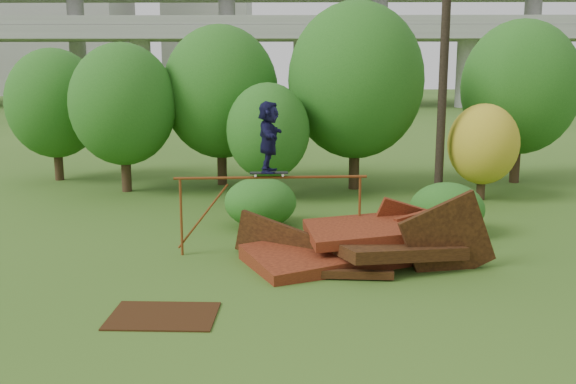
{
  "coord_description": "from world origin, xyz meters",
  "views": [
    {
      "loc": [
        -0.58,
        -12.24,
        4.37
      ],
      "look_at": [
        -0.8,
        2.0,
        1.6
      ],
      "focal_mm": 40.0,
      "sensor_mm": 36.0,
      "label": 1
    }
  ],
  "objects_px": {
    "scrap_pile": "(356,247)",
    "flat_plate": "(163,316)",
    "skater": "(269,137)",
    "utility_pole": "(444,63)"
  },
  "relations": [
    {
      "from": "skater",
      "to": "scrap_pile",
      "type": "bearing_deg",
      "value": -106.83
    },
    {
      "from": "scrap_pile",
      "to": "skater",
      "type": "distance_m",
      "value": 3.23
    },
    {
      "from": "scrap_pile",
      "to": "flat_plate",
      "type": "xyz_separation_m",
      "value": [
        -3.73,
        -3.26,
        -0.36
      ]
    },
    {
      "from": "scrap_pile",
      "to": "flat_plate",
      "type": "bearing_deg",
      "value": -138.86
    },
    {
      "from": "flat_plate",
      "to": "skater",
      "type": "bearing_deg",
      "value": 66.67
    },
    {
      "from": "skater",
      "to": "utility_pole",
      "type": "bearing_deg",
      "value": -37.72
    },
    {
      "from": "skater",
      "to": "flat_plate",
      "type": "distance_m",
      "value": 5.17
    },
    {
      "from": "utility_pole",
      "to": "skater",
      "type": "bearing_deg",
      "value": -131.17
    },
    {
      "from": "scrap_pile",
      "to": "skater",
      "type": "height_order",
      "value": "skater"
    },
    {
      "from": "scrap_pile",
      "to": "utility_pole",
      "type": "distance_m",
      "value": 8.63
    }
  ]
}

